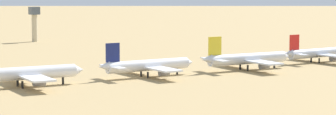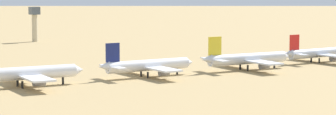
{
  "view_description": "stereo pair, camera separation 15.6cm",
  "coord_description": "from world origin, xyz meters",
  "px_view_note": "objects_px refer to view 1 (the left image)",
  "views": [
    {
      "loc": [
        -136.09,
        -222.96,
        35.14
      ],
      "look_at": [
        14.98,
        4.13,
        6.0
      ],
      "focal_mm": 77.32,
      "sensor_mm": 36.0,
      "label": 1
    },
    {
      "loc": [
        -135.96,
        -223.05,
        35.14
      ],
      "look_at": [
        14.98,
        4.13,
        6.0
      ],
      "focal_mm": 77.32,
      "sensor_mm": 36.0,
      "label": 2
    }
  ],
  "objects_px": {
    "parked_jet_yellow_5": "(247,59)",
    "parked_jet_red_6": "(317,53)",
    "parked_jet_orange_3": "(23,74)",
    "parked_jet_navy_4": "(147,65)",
    "control_tower": "(34,21)"
  },
  "relations": [
    {
      "from": "parked_jet_navy_4",
      "to": "parked_jet_yellow_5",
      "type": "distance_m",
      "value": 43.55
    },
    {
      "from": "parked_jet_yellow_5",
      "to": "parked_jet_red_6",
      "type": "height_order",
      "value": "parked_jet_yellow_5"
    },
    {
      "from": "parked_jet_orange_3",
      "to": "parked_jet_yellow_5",
      "type": "bearing_deg",
      "value": 1.59
    },
    {
      "from": "parked_jet_navy_4",
      "to": "parked_jet_red_6",
      "type": "xyz_separation_m",
      "value": [
        85.81,
        -0.49,
        -0.19
      ]
    },
    {
      "from": "parked_jet_yellow_5",
      "to": "parked_jet_red_6",
      "type": "bearing_deg",
      "value": 10.07
    },
    {
      "from": "parked_jet_orange_3",
      "to": "parked_jet_navy_4",
      "type": "bearing_deg",
      "value": 3.55
    },
    {
      "from": "parked_jet_navy_4",
      "to": "parked_jet_red_6",
      "type": "height_order",
      "value": "parked_jet_navy_4"
    },
    {
      "from": "parked_jet_orange_3",
      "to": "parked_jet_yellow_5",
      "type": "distance_m",
      "value": 90.86
    },
    {
      "from": "parked_jet_orange_3",
      "to": "parked_jet_red_6",
      "type": "bearing_deg",
      "value": 4.36
    },
    {
      "from": "parked_jet_navy_4",
      "to": "control_tower",
      "type": "height_order",
      "value": "control_tower"
    },
    {
      "from": "parked_jet_yellow_5",
      "to": "control_tower",
      "type": "height_order",
      "value": "control_tower"
    },
    {
      "from": "parked_jet_yellow_5",
      "to": "parked_jet_red_6",
      "type": "xyz_separation_m",
      "value": [
        42.47,
        3.83,
        -0.4
      ]
    },
    {
      "from": "parked_jet_orange_3",
      "to": "parked_jet_red_6",
      "type": "height_order",
      "value": "parked_jet_orange_3"
    },
    {
      "from": "parked_jet_orange_3",
      "to": "parked_jet_red_6",
      "type": "xyz_separation_m",
      "value": [
        133.16,
        -1.8,
        -0.45
      ]
    },
    {
      "from": "parked_jet_red_6",
      "to": "control_tower",
      "type": "height_order",
      "value": "control_tower"
    }
  ]
}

